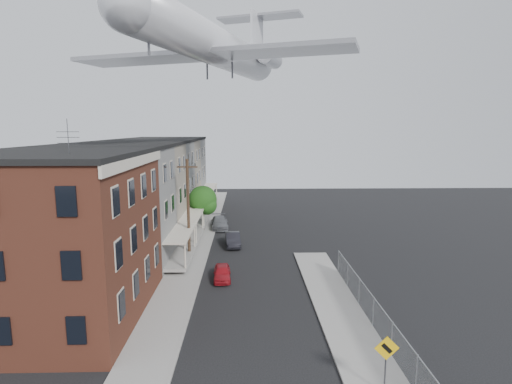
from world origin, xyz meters
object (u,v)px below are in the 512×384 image
(car_mid, at_px, (233,239))
(car_far, at_px, (220,223))
(car_near, at_px, (222,273))
(airplane, at_px, (218,47))
(street_tree, at_px, (204,201))
(warning_sign, at_px, (386,356))
(utility_pole, at_px, (188,208))

(car_mid, bearing_deg, car_far, 98.70)
(car_near, distance_m, airplane, 20.21)
(car_near, bearing_deg, street_tree, 97.56)
(warning_sign, height_order, utility_pole, utility_pole)
(street_tree, xyz_separation_m, car_near, (2.93, -15.13, -2.90))
(utility_pole, distance_m, airplane, 14.85)
(car_near, xyz_separation_m, car_far, (-1.25, 16.23, 0.12))
(car_mid, distance_m, car_far, 7.40)
(warning_sign, bearing_deg, car_mid, 107.93)
(car_mid, relative_size, car_far, 0.85)
(warning_sign, height_order, car_mid, warning_sign)
(utility_pole, relative_size, street_tree, 1.73)
(car_near, bearing_deg, warning_sign, -63.51)
(car_near, bearing_deg, airplane, 91.14)
(warning_sign, distance_m, utility_pole, 22.25)
(utility_pole, distance_m, car_far, 11.90)
(utility_pole, distance_m, street_tree, 10.00)
(car_near, relative_size, airplane, 0.11)
(car_mid, bearing_deg, utility_pole, -140.04)
(car_far, bearing_deg, car_mid, -81.83)
(airplane, bearing_deg, car_near, -85.46)
(car_far, height_order, airplane, airplane)
(street_tree, relative_size, car_far, 1.12)
(utility_pole, relative_size, car_mid, 2.27)
(street_tree, bearing_deg, car_mid, -60.26)
(car_near, bearing_deg, car_far, 91.02)
(car_mid, bearing_deg, warning_sign, -77.44)
(warning_sign, relative_size, airplane, 0.10)
(street_tree, distance_m, car_far, 3.42)
(street_tree, distance_m, car_mid, 7.54)
(warning_sign, bearing_deg, car_far, 107.02)
(car_mid, height_order, airplane, airplane)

